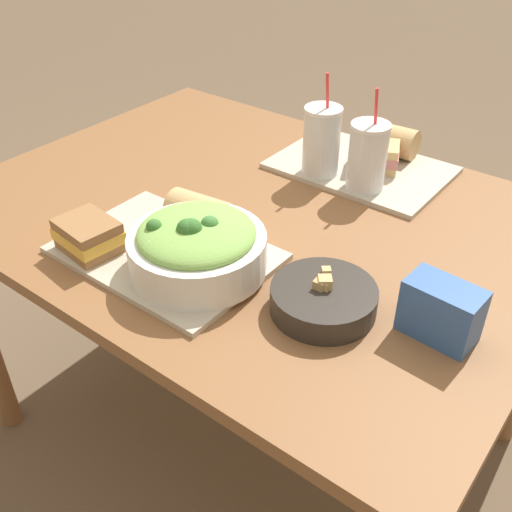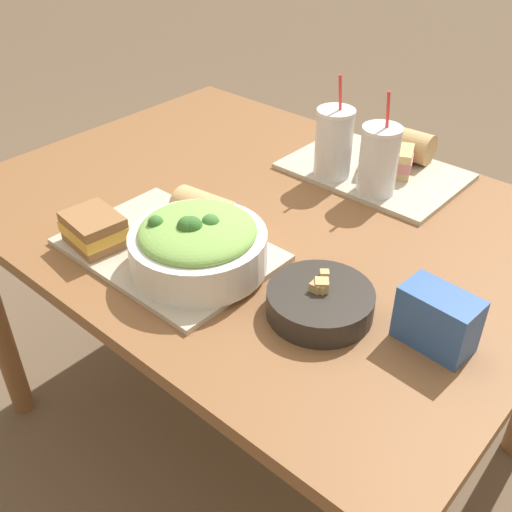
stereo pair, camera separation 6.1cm
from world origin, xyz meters
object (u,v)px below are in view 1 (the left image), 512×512
Objects in this scene: baguette_near at (201,214)px; drink_cup_dark at (321,143)px; sandwich_far at (375,156)px; baguette_far at (397,142)px; drink_cup_red at (367,159)px; soup_bowl at (323,298)px; chip_bag at (441,311)px; salad_bowl at (197,246)px; sandwich_near at (88,235)px.

drink_cup_dark is (0.05, 0.37, 0.04)m from baguette_near.
sandwich_far is (0.15, 0.47, -0.01)m from baguette_near.
baguette_far is 0.20m from drink_cup_red.
baguette_far is (0.01, 0.09, 0.01)m from sandwich_far.
sandwich_far is 0.11m from drink_cup_red.
soup_bowl is at bearing -167.90° from baguette_far.
drink_cup_dark is 0.58m from chip_bag.
sandwich_far is at bearing 132.75° from chip_bag.
baguette_near is at bearing 129.16° from salad_bowl.
baguette_far is 0.43× the size of drink_cup_dark.
drink_cup_dark reaches higher than sandwich_near.
salad_bowl is at bearing -147.75° from baguette_near.
soup_bowl is 1.32× the size of baguette_near.
sandwich_far is at bearing 84.03° from salad_bowl.
drink_cup_red is at bearing -32.77° from baguette_near.
drink_cup_red is at bearing 110.10° from soup_bowl.
drink_cup_dark is (-0.28, 0.42, 0.06)m from soup_bowl.
drink_cup_dark is (-0.03, 0.47, 0.02)m from salad_bowl.
sandwich_near is 0.63m from drink_cup_red.
chip_bag reaches higher than baguette_far.
sandwich_near is at bearing -108.16° from drink_cup_dark.
baguette_near reaches higher than soup_bowl.
chip_bag is (0.46, -0.35, -0.04)m from drink_cup_dark.
baguette_near is at bearing -115.87° from drink_cup_red.
sandwich_near is 0.58m from drink_cup_dark.
baguette_near is (-0.33, 0.05, 0.02)m from soup_bowl.
chip_bag reaches higher than sandwich_far.
drink_cup_dark reaches higher than baguette_far.
salad_bowl is 1.98× the size of sandwich_near.
salad_bowl reaches higher than chip_bag.
baguette_near is 0.57× the size of drink_cup_dark.
drink_cup_dark reaches higher than salad_bowl.
soup_bowl is at bearing -156.97° from chip_bag.
baguette_near is (-0.09, 0.11, -0.01)m from salad_bowl.
chip_bag reaches higher than soup_bowl.
salad_bowl is 1.38× the size of soup_bowl.
drink_cup_dark is at bearing 93.86° from salad_bowl.
salad_bowl is at bearing 27.82° from sandwich_near.
soup_bowl is 1.43× the size of sandwich_near.
sandwich_near is 0.54× the size of drink_cup_red.
soup_bowl is at bearing 23.54° from sandwich_near.
drink_cup_dark is at bearing -15.42° from baguette_near.
salad_bowl is 0.23m from sandwich_near.
salad_bowl is 1.84× the size of sandwich_far.
drink_cup_dark is at bearing -156.30° from sandwich_far.
chip_bag is at bearing -46.42° from drink_cup_red.
sandwich_far reaches higher than soup_bowl.
soup_bowl is at bearing -56.59° from drink_cup_dark.
baguette_far is (-0.17, 0.61, 0.02)m from soup_bowl.
baguette_near is 0.37m from drink_cup_dark.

